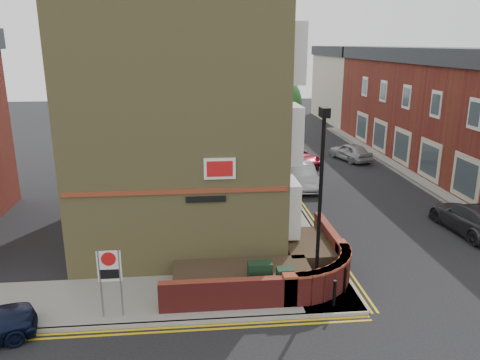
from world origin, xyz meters
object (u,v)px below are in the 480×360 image
at_px(silver_car_near, 301,176).
at_px(utility_cabinet_large, 260,279).
at_px(lamppost, 320,204).
at_px(zone_sign, 110,271).

bearing_deg(silver_car_near, utility_cabinet_large, -108.78).
relative_size(lamppost, utility_cabinet_large, 5.25).
height_order(lamppost, utility_cabinet_large, lamppost).
relative_size(lamppost, zone_sign, 2.86).
distance_m(lamppost, silver_car_near, 12.95).
bearing_deg(lamppost, zone_sign, -173.93).
bearing_deg(lamppost, utility_cabinet_large, 176.99).
distance_m(lamppost, zone_sign, 6.85).
distance_m(utility_cabinet_large, silver_car_near, 13.06).
bearing_deg(zone_sign, utility_cabinet_large, 9.69).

